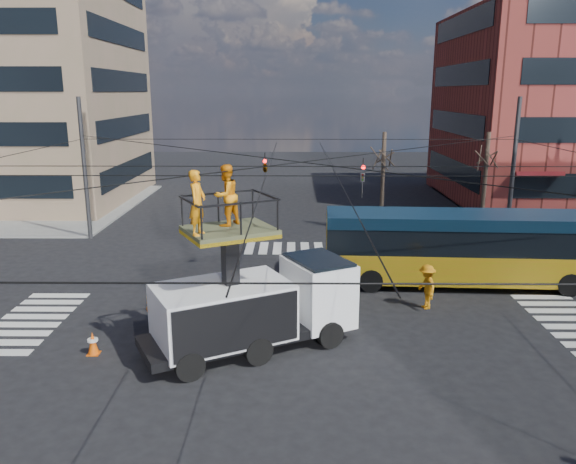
# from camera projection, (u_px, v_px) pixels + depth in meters

# --- Properties ---
(ground) EXTENTS (120.00, 120.00, 0.00)m
(ground) POSITION_uv_depth(u_px,v_px,m) (300.00, 322.00, 20.72)
(ground) COLOR black
(ground) RESTS_ON ground
(sidewalk_nw) EXTENTS (18.00, 18.00, 0.12)m
(sidewalk_nw) POSITION_uv_depth(u_px,v_px,m) (12.00, 206.00, 41.25)
(sidewalk_nw) COLOR slate
(sidewalk_nw) RESTS_ON ground
(crosswalks) EXTENTS (22.40, 22.40, 0.02)m
(crosswalks) POSITION_uv_depth(u_px,v_px,m) (300.00, 321.00, 20.71)
(crosswalks) COLOR silver
(crosswalks) RESTS_ON ground
(overhead_network) EXTENTS (24.24, 24.24, 8.00)m
(overhead_network) POSITION_uv_depth(u_px,v_px,m) (299.00, 206.00, 20.06)
(overhead_network) COLOR #2D2D30
(overhead_network) RESTS_ON ground
(tree_a) EXTENTS (2.00, 2.00, 6.00)m
(tree_a) POSITION_uv_depth(u_px,v_px,m) (384.00, 156.00, 32.64)
(tree_a) COLOR #382B21
(tree_a) RESTS_ON ground
(tree_b) EXTENTS (2.00, 2.00, 6.00)m
(tree_b) POSITION_uv_depth(u_px,v_px,m) (487.00, 156.00, 32.59)
(tree_b) COLOR #382B21
(tree_b) RESTS_ON ground
(utility_truck) EXTENTS (7.27, 5.27, 6.09)m
(utility_truck) POSITION_uv_depth(u_px,v_px,m) (254.00, 289.00, 18.20)
(utility_truck) COLOR black
(utility_truck) RESTS_ON ground
(city_bus) EXTENTS (12.72, 3.29, 3.20)m
(city_bus) POSITION_uv_depth(u_px,v_px,m) (471.00, 247.00, 24.28)
(city_bus) COLOR gold
(city_bus) RESTS_ON ground
(traffic_cone) EXTENTS (0.36, 0.36, 0.76)m
(traffic_cone) POSITION_uv_depth(u_px,v_px,m) (93.00, 343.00, 18.08)
(traffic_cone) COLOR #D64E09
(traffic_cone) RESTS_ON ground
(worker_ground) EXTENTS (0.43, 0.97, 1.64)m
(worker_ground) POSITION_uv_depth(u_px,v_px,m) (151.00, 307.00, 19.97)
(worker_ground) COLOR orange
(worker_ground) RESTS_ON ground
(flagger) EXTENTS (0.88, 1.26, 1.77)m
(flagger) POSITION_uv_depth(u_px,v_px,m) (427.00, 287.00, 21.80)
(flagger) COLOR orange
(flagger) RESTS_ON ground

